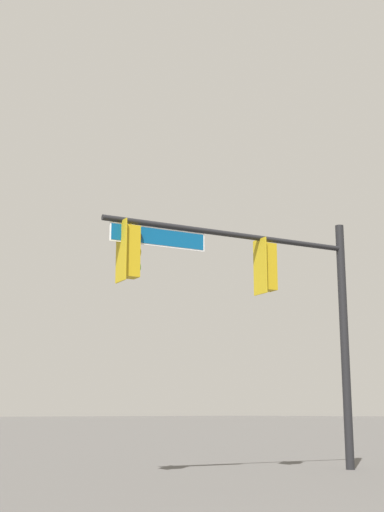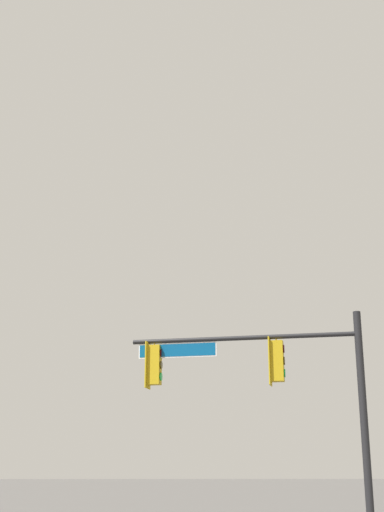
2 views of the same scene
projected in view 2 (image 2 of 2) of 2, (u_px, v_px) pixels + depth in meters
The scene contains 1 object.
signal_pole_near at pixel (265, 378), 19.27m from camera, with size 6.20×1.80×5.86m.
Camera 2 is at (-2.15, 10.09, 1.69)m, focal length 50.00 mm.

